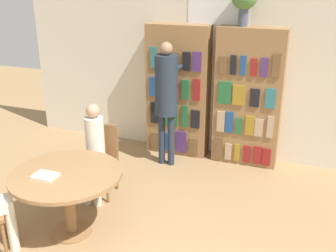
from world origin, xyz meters
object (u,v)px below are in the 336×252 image
at_px(bookshelf_left, 178,91).
at_px(reading_table, 67,183).
at_px(chair_left_side, 101,156).
at_px(librarian_standing, 166,91).
at_px(bookshelf_right, 248,98).
at_px(seated_reader_left, 94,149).

relative_size(bookshelf_left, reading_table, 1.71).
relative_size(chair_left_side, librarian_standing, 0.50).
xyz_separation_m(bookshelf_left, reading_table, (-0.38, -2.49, -0.39)).
xyz_separation_m(bookshelf_left, bookshelf_right, (1.08, 0.00, -0.00)).
distance_m(reading_table, chair_left_side, 0.93).
bearing_deg(librarian_standing, chair_left_side, -115.09).
bearing_deg(seated_reader_left, reading_table, 90.00).
relative_size(reading_table, chair_left_side, 1.29).
xyz_separation_m(reading_table, seated_reader_left, (-0.10, 0.73, 0.08)).
bearing_deg(bookshelf_left, reading_table, -98.68).
bearing_deg(seated_reader_left, chair_left_side, -90.00).
height_order(bookshelf_left, bookshelf_right, same).
bearing_deg(chair_left_side, reading_table, 90.00).
bearing_deg(seated_reader_left, librarian_standing, -118.45).
xyz_separation_m(bookshelf_left, librarian_standing, (-0.00, -0.50, 0.13)).
relative_size(bookshelf_right, seated_reader_left, 1.62).
distance_m(bookshelf_left, librarian_standing, 0.52).
height_order(chair_left_side, librarian_standing, librarian_standing).
height_order(bookshelf_left, librarian_standing, bookshelf_left).
height_order(bookshelf_right, reading_table, bookshelf_right).
distance_m(bookshelf_right, seated_reader_left, 2.36).
distance_m(reading_table, librarian_standing, 2.09).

